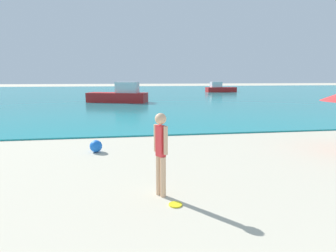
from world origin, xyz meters
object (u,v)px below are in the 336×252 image
object	(u,v)px
person_standing	(161,150)
beach_ball	(96,146)
frisbee	(175,205)
boat_near	(119,95)
boat_far	(220,88)

from	to	relation	value
person_standing	beach_ball	xyz separation A→B (m)	(-1.61, 3.54, -0.75)
frisbee	boat_near	bearing A→B (deg)	93.80
boat_far	beach_ball	xyz separation A→B (m)	(-15.34, -32.48, -0.41)
person_standing	boat_far	world-z (taller)	person_standing
person_standing	beach_ball	distance (m)	3.96
frisbee	beach_ball	world-z (taller)	beach_ball
person_standing	boat_far	distance (m)	38.55
frisbee	boat_far	size ratio (longest dim) A/B	0.05
person_standing	frisbee	distance (m)	1.07
boat_near	boat_far	xyz separation A→B (m)	(14.92, 15.39, -0.10)
boat_near	beach_ball	xyz separation A→B (m)	(-0.42, -17.09, -0.50)
frisbee	beach_ball	distance (m)	4.41
boat_near	boat_far	bearing A→B (deg)	-115.21
frisbee	boat_near	xyz separation A→B (m)	(-1.40, 21.10, 0.68)
frisbee	beach_ball	size ratio (longest dim) A/B	0.64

